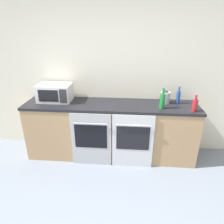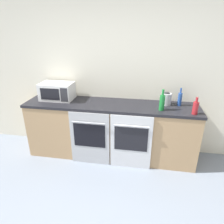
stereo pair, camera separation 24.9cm
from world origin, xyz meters
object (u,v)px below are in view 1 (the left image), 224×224
(oven_left, at_px, (91,140))
(oven_right, at_px, (133,141))
(microwave, at_px, (55,93))
(bottle_green, at_px, (162,101))
(bottle_red, at_px, (195,105))
(kettle, at_px, (165,97))
(bottle_blue, at_px, (178,97))

(oven_left, xyz_separation_m, oven_right, (0.64, 0.00, 0.00))
(microwave, height_order, bottle_green, bottle_green)
(bottle_green, distance_m, bottle_red, 0.45)
(oven_left, xyz_separation_m, kettle, (1.13, 0.42, 0.57))
(bottle_blue, distance_m, kettle, 0.20)
(oven_right, xyz_separation_m, kettle, (0.49, 0.42, 0.57))
(oven_left, xyz_separation_m, bottle_red, (1.49, 0.11, 0.58))
(microwave, relative_size, bottle_green, 1.68)
(oven_left, relative_size, kettle, 4.57)
(bottle_blue, xyz_separation_m, bottle_red, (0.17, -0.31, -0.01))
(oven_left, bearing_deg, kettle, 20.62)
(bottle_blue, bearing_deg, microwave, -179.18)
(bottle_blue, bearing_deg, oven_right, -148.85)
(bottle_green, relative_size, bottle_blue, 1.13)
(microwave, xyz_separation_m, bottle_green, (1.68, -0.20, -0.01))
(oven_right, xyz_separation_m, microwave, (-1.27, 0.39, 0.62))
(bottle_green, xyz_separation_m, kettle, (0.08, 0.24, -0.03))
(microwave, distance_m, kettle, 1.76)
(bottle_red, bearing_deg, bottle_green, 170.70)
(kettle, bearing_deg, microwave, -178.86)
(oven_right, height_order, bottle_green, bottle_green)
(oven_left, height_order, bottle_red, bottle_red)
(bottle_green, height_order, kettle, bottle_green)
(oven_right, xyz_separation_m, bottle_red, (0.86, 0.11, 0.58))
(microwave, height_order, bottle_blue, bottle_blue)
(bottle_green, xyz_separation_m, bottle_red, (0.45, -0.07, -0.03))
(bottle_red, bearing_deg, bottle_blue, 118.56)
(bottle_green, xyz_separation_m, bottle_blue, (0.28, 0.23, -0.01))
(oven_right, relative_size, bottle_red, 3.64)
(oven_left, height_order, kettle, kettle)
(oven_left, xyz_separation_m, microwave, (-0.64, 0.39, 0.62))
(oven_left, distance_m, bottle_green, 1.22)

